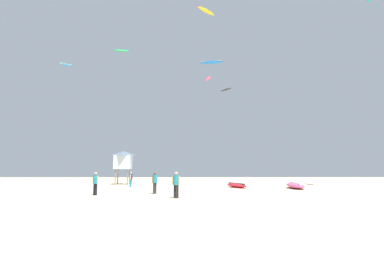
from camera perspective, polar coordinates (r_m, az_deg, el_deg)
ground_plane at (r=15.34m, az=1.18°, el=-14.74°), size 120.00×120.00×0.00m
person_foreground at (r=21.48m, az=-2.85°, el=-9.99°), size 0.52×0.39×1.73m
person_midground at (r=25.32m, az=-6.67°, el=-9.62°), size 0.38×0.48×1.70m
person_left at (r=35.52m, az=-10.88°, el=-9.04°), size 0.36×0.52×1.60m
person_right at (r=24.82m, az=-16.86°, el=-9.42°), size 0.49×0.38×1.68m
kite_grounded_near at (r=33.84m, az=7.94°, el=-10.37°), size 2.22×4.15×0.52m
kite_grounded_mid at (r=33.55m, az=17.98°, el=-10.00°), size 2.07×5.23×0.64m
lifeguard_tower at (r=41.27m, az=-12.22°, el=-5.84°), size 2.30×2.30×4.15m
kite_aloft_0 at (r=54.76m, az=-21.60°, el=10.27°), size 1.95×1.76×0.52m
kite_aloft_1 at (r=52.82m, az=-12.54°, el=13.11°), size 2.50×1.02×0.62m
kite_aloft_2 at (r=43.43m, az=2.91°, el=8.58°), size 0.87×2.19×0.30m
kite_aloft_3 at (r=47.09m, az=2.56°, el=19.94°), size 3.07×3.16×0.58m
kite_aloft_4 at (r=49.88m, az=3.53°, el=11.39°), size 3.75×1.92×0.45m
kite_aloft_6 at (r=52.97m, az=6.08°, el=6.57°), size 2.04×2.62×0.40m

